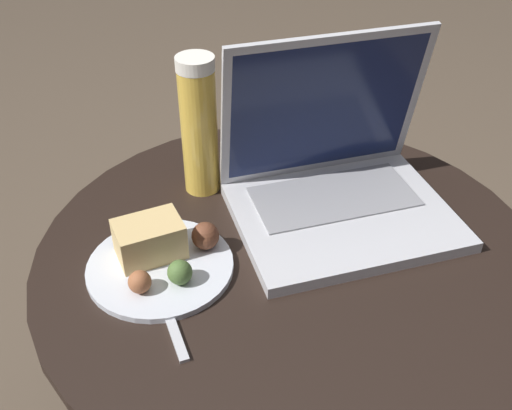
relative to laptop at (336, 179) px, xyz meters
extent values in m
cylinder|color=black|center=(-0.09, -0.08, -0.30)|extent=(0.07, 0.07, 0.46)
cylinder|color=black|center=(-0.09, -0.08, -0.06)|extent=(0.73, 0.73, 0.02)
cube|color=silver|center=(0.00, -0.04, -0.04)|extent=(0.34, 0.28, 0.02)
cube|color=gray|center=(0.00, 0.00, -0.03)|extent=(0.26, 0.14, 0.00)
cube|color=silver|center=(-0.01, 0.07, 0.09)|extent=(0.32, 0.08, 0.25)
cube|color=#19234C|center=(-0.01, 0.06, 0.09)|extent=(0.30, 0.07, 0.22)
cylinder|color=gold|center=(-0.19, 0.10, 0.05)|extent=(0.06, 0.06, 0.21)
cylinder|color=white|center=(-0.19, 0.10, 0.16)|extent=(0.06, 0.06, 0.02)
cylinder|color=silver|center=(-0.28, -0.09, -0.05)|extent=(0.20, 0.20, 0.01)
cube|color=#DBB775|center=(-0.29, -0.06, -0.02)|extent=(0.10, 0.08, 0.05)
sphere|color=#4C6B33|center=(-0.25, -0.13, -0.03)|extent=(0.03, 0.03, 0.03)
sphere|color=brown|center=(-0.21, -0.06, -0.03)|extent=(0.04, 0.04, 0.04)
sphere|color=#9E5B38|center=(-0.30, -0.13, -0.03)|extent=(0.03, 0.03, 0.03)
cube|color=silver|center=(-0.27, -0.19, -0.05)|extent=(0.03, 0.13, 0.00)
cube|color=silver|center=(-0.29, -0.10, -0.05)|extent=(0.03, 0.06, 0.00)
camera|label=1|loc=(-0.27, -0.71, 0.51)|focal=42.00mm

